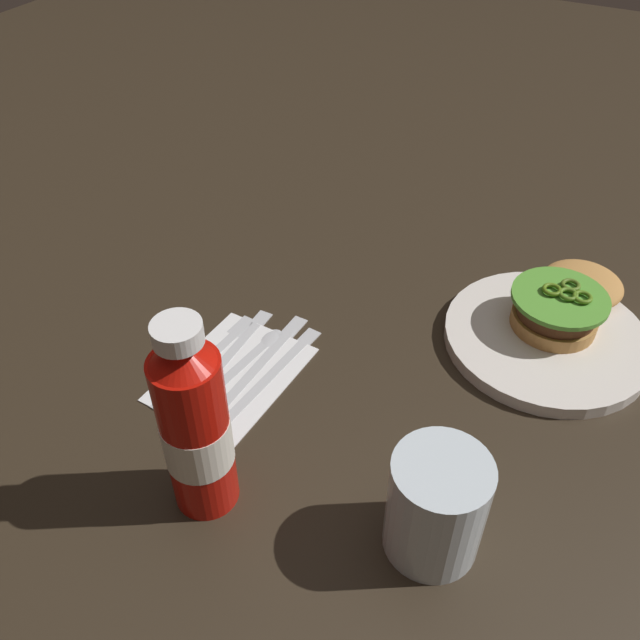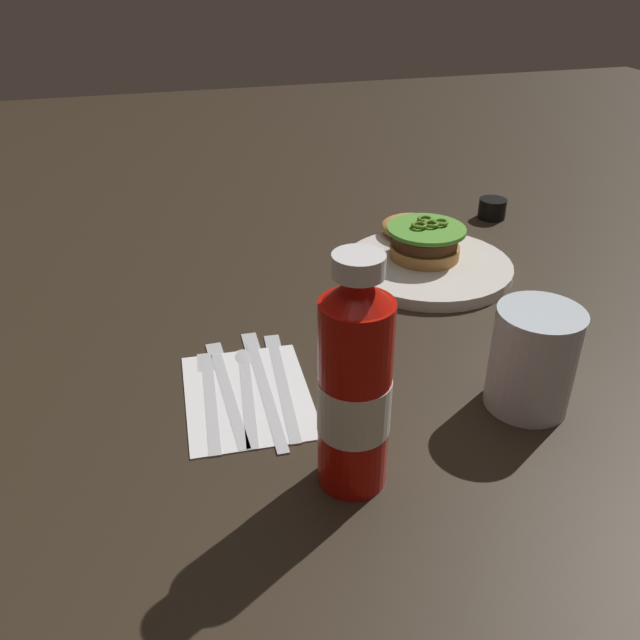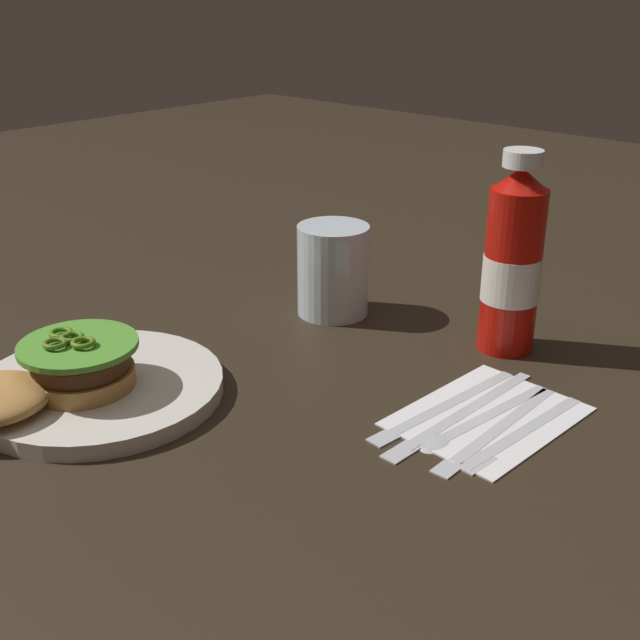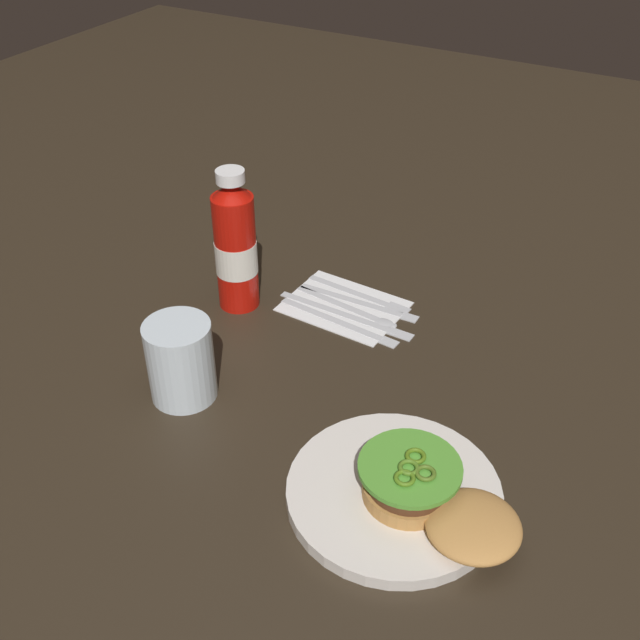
{
  "view_description": "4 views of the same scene",
  "coord_description": "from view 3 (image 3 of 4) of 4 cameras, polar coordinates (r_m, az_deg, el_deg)",
  "views": [
    {
      "loc": [
        -0.54,
        -0.11,
        0.55
      ],
      "look_at": [
        -0.06,
        0.14,
        0.07
      ],
      "focal_mm": 37.51,
      "sensor_mm": 36.0,
      "label": 1
    },
    {
      "loc": [
        -0.67,
        0.3,
        0.42
      ],
      "look_at": [
        -0.1,
        0.14,
        0.07
      ],
      "focal_mm": 36.67,
      "sensor_mm": 36.0,
      "label": 2
    },
    {
      "loc": [
        0.47,
        0.55,
        0.38
      ],
      "look_at": [
        -0.06,
        0.07,
        0.07
      ],
      "focal_mm": 45.12,
      "sensor_mm": 36.0,
      "label": 3
    },
    {
      "loc": [
        0.31,
        -0.62,
        0.67
      ],
      "look_at": [
        -0.11,
        0.13,
        0.04
      ],
      "focal_mm": 42.99,
      "sensor_mm": 36.0,
      "label": 4
    }
  ],
  "objects": [
    {
      "name": "fork_utensil",
      "position": [
        0.74,
        13.48,
        -7.96
      ],
      "size": [
        0.18,
        0.03,
        0.0
      ],
      "color": "silver",
      "rests_on": "napkin"
    },
    {
      "name": "dinner_plate",
      "position": [
        0.82,
        -15.34,
        -4.65
      ],
      "size": [
        0.24,
        0.24,
        0.02
      ],
      "primitive_type": "cylinder",
      "color": "silver",
      "rests_on": "ground_plane"
    },
    {
      "name": "steak_knife",
      "position": [
        0.74,
        12.07,
        -7.71
      ],
      "size": [
        0.2,
        0.02,
        0.0
      ],
      "color": "silver",
      "rests_on": "napkin"
    },
    {
      "name": "table_knife",
      "position": [
        0.77,
        8.3,
        -6.13
      ],
      "size": [
        0.2,
        0.03,
        0.0
      ],
      "color": "silver",
      "rests_on": "napkin"
    },
    {
      "name": "burger_sandwich",
      "position": [
        0.79,
        -18.65,
        -3.79
      ],
      "size": [
        0.19,
        0.12,
        0.05
      ],
      "color": "#BC8343",
      "rests_on": "dinner_plate"
    },
    {
      "name": "ground_plane",
      "position": [
        0.82,
        -6.24,
        -4.49
      ],
      "size": [
        3.0,
        3.0,
        0.0
      ],
      "primitive_type": "plane",
      "color": "#2D2318"
    },
    {
      "name": "napkin",
      "position": [
        0.77,
        11.81,
        -6.66
      ],
      "size": [
        0.18,
        0.14,
        0.0
      ],
      "primitive_type": "cube",
      "rotation": [
        0.0,
        0.0,
        -0.05
      ],
      "color": "white",
      "rests_on": "ground_plane"
    },
    {
      "name": "spoon_utensil",
      "position": [
        0.75,
        10.48,
        -7.17
      ],
      "size": [
        0.18,
        0.04,
        0.0
      ],
      "color": "silver",
      "rests_on": "napkin"
    },
    {
      "name": "water_glass",
      "position": [
        0.97,
        0.93,
        3.57
      ],
      "size": [
        0.09,
        0.09,
        0.11
      ],
      "primitive_type": "cylinder",
      "color": "silver",
      "rests_on": "ground_plane"
    },
    {
      "name": "butter_knife",
      "position": [
        0.76,
        9.48,
        -6.71
      ],
      "size": [
        0.22,
        0.02,
        0.0
      ],
      "color": "silver",
      "rests_on": "napkin"
    },
    {
      "name": "ketchup_bottle",
      "position": [
        0.88,
        13.5,
        3.94
      ],
      "size": [
        0.06,
        0.06,
        0.22
      ],
      "color": "#BD1109",
      "rests_on": "ground_plane"
    }
  ]
}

